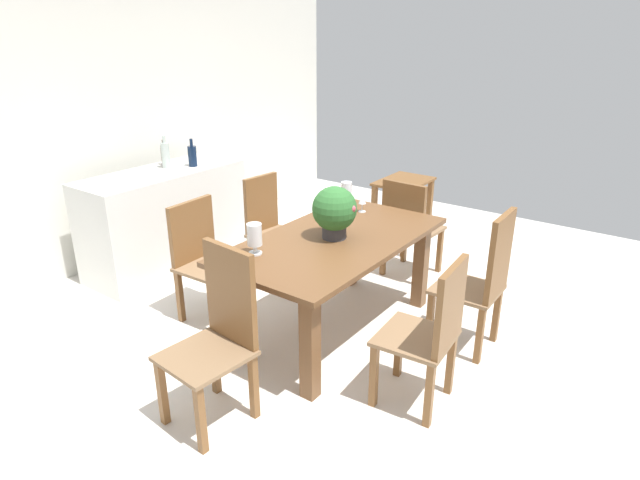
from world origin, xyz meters
TOP-DOWN VIEW (x-y plane):
  - ground_plane at (0.00, 0.00)m, footprint 7.04×7.04m
  - back_wall at (0.00, 2.60)m, footprint 6.40×0.10m
  - dining_table at (0.00, 0.01)m, footprint 1.78×0.96m
  - chair_far_right at (0.41, 0.99)m, footprint 0.45×0.51m
  - chair_foot_end at (1.19, 0.01)m, footprint 0.48×0.48m
  - chair_head_end at (-1.18, 0.00)m, footprint 0.50×0.47m
  - chair_near_right at (0.40, -0.98)m, footprint 0.43×0.45m
  - chair_far_left at (-0.40, 0.99)m, footprint 0.50×0.47m
  - chair_near_left at (-0.39, -0.97)m, footprint 0.48×0.46m
  - flower_centerpiece at (-0.00, 0.01)m, footprint 0.32×0.33m
  - crystal_vase_left at (0.66, 0.34)m, footprint 0.09×0.09m
  - crystal_vase_center_near at (0.51, 0.24)m, footprint 0.10×0.10m
  - crystal_vase_right at (-0.56, 0.27)m, footprint 0.10×0.10m
  - wine_glass at (0.62, 0.17)m, footprint 0.06×0.06m
  - kitchen_counter at (0.06, 2.02)m, footprint 1.59×0.61m
  - wine_bottle_green at (0.37, 1.93)m, footprint 0.08×0.08m
  - wine_bottle_clear at (0.17, 2.07)m, footprint 0.08×0.08m
  - wine_bottle_tall at (0.24, 2.18)m, footprint 0.06×0.06m
  - side_table at (1.88, 0.44)m, footprint 0.63×0.44m

SIDE VIEW (x-z plane):
  - ground_plane at x=0.00m, z-range 0.00..0.00m
  - kitchen_counter at x=0.06m, z-range 0.00..0.95m
  - chair_foot_end at x=1.19m, z-range 0.05..0.99m
  - side_table at x=1.88m, z-range 0.17..0.88m
  - chair_far_right at x=0.41m, z-range 0.04..1.01m
  - chair_far_left at x=-0.40m, z-range 0.06..1.00m
  - chair_near_left at x=-0.39m, z-range 0.05..1.02m
  - chair_near_right at x=0.40m, z-range 0.04..1.10m
  - chair_head_end at x=-1.18m, z-range 0.04..1.10m
  - dining_table at x=0.00m, z-range 0.25..1.01m
  - crystal_vase_center_near at x=0.51m, z-range 0.78..0.94m
  - wine_glass at x=0.62m, z-range 0.79..0.94m
  - crystal_vase_left at x=0.66m, z-range 0.79..1.00m
  - crystal_vase_right at x=-0.56m, z-range 0.79..1.00m
  - flower_centerpiece at x=0.00m, z-range 0.78..1.17m
  - wine_bottle_tall at x=0.24m, z-range 0.93..1.17m
  - wine_bottle_green at x=0.37m, z-range 0.92..1.18m
  - wine_bottle_clear at x=0.17m, z-range 0.92..1.22m
  - back_wall at x=0.00m, z-range 0.00..2.60m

